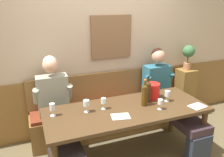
% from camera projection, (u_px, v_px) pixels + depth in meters
% --- Properties ---
extents(room_wall_back, '(6.80, 0.12, 2.80)m').
position_uv_depth(room_wall_back, '(102.00, 41.00, 3.38)').
color(room_wall_back, '#C9B399').
rests_on(room_wall_back, ground).
extents(wood_wainscot_panel, '(6.80, 0.03, 0.90)m').
position_uv_depth(wood_wainscot_panel, '(103.00, 101.00, 3.64)').
color(wood_wainscot_panel, brown).
rests_on(wood_wainscot_panel, ground).
extents(wall_bench, '(2.31, 0.42, 0.94)m').
position_uv_depth(wall_bench, '(108.00, 116.00, 3.51)').
color(wall_bench, brown).
rests_on(wall_bench, ground).
extents(dining_table, '(2.01, 0.80, 0.72)m').
position_uv_depth(dining_table, '(127.00, 114.00, 2.79)').
color(dining_table, '#49331E').
rests_on(dining_table, ground).
extents(person_center_left_seat, '(0.51, 1.24, 1.31)m').
position_uv_depth(person_center_left_seat, '(58.00, 115.00, 2.80)').
color(person_center_left_seat, '#252C38').
rests_on(person_center_left_seat, ground).
extents(person_center_right_seat, '(0.51, 1.25, 1.29)m').
position_uv_depth(person_center_right_seat, '(167.00, 95.00, 3.38)').
color(person_center_right_seat, '#27303F').
rests_on(person_center_right_seat, ground).
extents(ice_bucket, '(0.20, 0.20, 0.21)m').
position_uv_depth(ice_bucket, '(152.00, 91.00, 3.04)').
color(ice_bucket, red).
rests_on(ice_bucket, dining_table).
extents(wine_bottle_amber_mid, '(0.08, 0.08, 0.36)m').
position_uv_depth(wine_bottle_amber_mid, '(148.00, 91.00, 2.90)').
color(wine_bottle_amber_mid, '#3B2513').
rests_on(wine_bottle_amber_mid, dining_table).
extents(wine_bottle_clear_water, '(0.07, 0.07, 0.35)m').
position_uv_depth(wine_bottle_clear_water, '(145.00, 94.00, 2.80)').
color(wine_bottle_clear_water, '#452F0C').
rests_on(wine_bottle_clear_water, dining_table).
extents(wine_glass_mid_right, '(0.07, 0.07, 0.15)m').
position_uv_depth(wine_glass_mid_right, '(52.00, 108.00, 2.56)').
color(wine_glass_mid_right, silver).
rests_on(wine_glass_mid_right, dining_table).
extents(wine_glass_mid_left, '(0.07, 0.07, 0.15)m').
position_uv_depth(wine_glass_mid_left, '(86.00, 104.00, 2.64)').
color(wine_glass_mid_left, silver).
rests_on(wine_glass_mid_left, dining_table).
extents(wine_glass_right_end, '(0.06, 0.06, 0.13)m').
position_uv_depth(wine_glass_right_end, '(160.00, 102.00, 2.71)').
color(wine_glass_right_end, silver).
rests_on(wine_glass_right_end, dining_table).
extents(wine_glass_near_bucket, '(0.06, 0.06, 0.14)m').
position_uv_depth(wine_glass_near_bucket, '(103.00, 101.00, 2.72)').
color(wine_glass_near_bucket, silver).
rests_on(wine_glass_near_bucket, dining_table).
extents(wine_glass_left_end, '(0.07, 0.07, 0.15)m').
position_uv_depth(wine_glass_left_end, '(167.00, 94.00, 2.94)').
color(wine_glass_left_end, silver).
rests_on(wine_glass_left_end, dining_table).
extents(tasting_sheet_left_guest, '(0.23, 0.18, 0.00)m').
position_uv_depth(tasting_sheet_left_guest, '(197.00, 106.00, 2.83)').
color(tasting_sheet_left_guest, white).
rests_on(tasting_sheet_left_guest, dining_table).
extents(tasting_sheet_right_guest, '(0.24, 0.19, 0.00)m').
position_uv_depth(tasting_sheet_right_guest, '(121.00, 116.00, 2.57)').
color(tasting_sheet_right_guest, white).
rests_on(tasting_sheet_right_guest, dining_table).
extents(corner_pedestal, '(0.28, 0.28, 0.87)m').
position_uv_depth(corner_pedestal, '(184.00, 93.00, 3.99)').
color(corner_pedestal, olive).
rests_on(corner_pedestal, ground).
extents(potted_plant, '(0.20, 0.20, 0.42)m').
position_uv_depth(potted_plant, '(188.00, 54.00, 3.76)').
color(potted_plant, '#AE744D').
rests_on(potted_plant, corner_pedestal).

